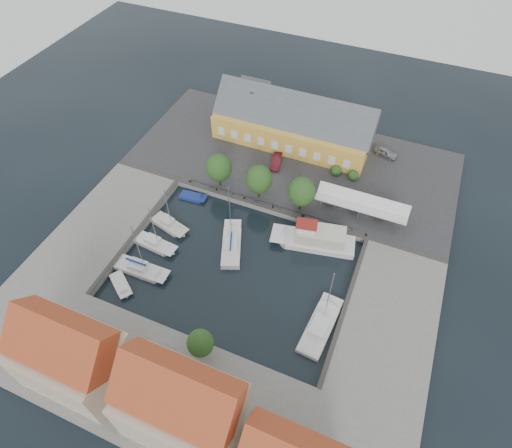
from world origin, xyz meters
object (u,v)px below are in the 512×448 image
at_px(car_silver, 386,152).
at_px(east_boat_c, 320,328).
at_px(center_sailboat, 232,245).
at_px(west_boat_c, 155,245).
at_px(tent_canopy, 362,203).
at_px(west_boat_d, 141,270).
at_px(warehouse, 291,123).
at_px(trawler, 316,240).
at_px(car_red, 276,161).
at_px(launch_sw, 121,285).
at_px(west_boat_b, 169,225).
at_px(launch_nw, 193,197).

distance_m(car_silver, east_boat_c, 36.52).
height_order(center_sailboat, west_boat_c, center_sailboat).
xyz_separation_m(tent_canopy, west_boat_d, (-26.21, -21.89, -3.41)).
relative_size(tent_canopy, west_boat_d, 1.28).
bearing_deg(car_silver, west_boat_d, 159.43).
bearing_deg(tent_canopy, center_sailboat, -141.23).
height_order(warehouse, east_boat_c, east_boat_c).
height_order(tent_canopy, trawler, trawler).
relative_size(car_red, launch_sw, 0.91).
bearing_deg(center_sailboat, west_boat_c, -158.37).
relative_size(trawler, west_boat_d, 1.19).
relative_size(warehouse, car_red, 6.41).
distance_m(trawler, west_boat_d, 25.94).
relative_size(warehouse, center_sailboat, 2.32).
distance_m(east_boat_c, west_boat_c, 27.06).
bearing_deg(west_boat_b, west_boat_d, -86.19).
bearing_deg(west_boat_c, trawler, 23.67).
bearing_deg(car_silver, warehouse, 111.55).
bearing_deg(car_red, launch_nw, -142.47).
bearing_deg(car_silver, west_boat_b, 151.31).
distance_m(warehouse, center_sailboat, 27.10).
xyz_separation_m(warehouse, east_boat_c, (16.66, -34.50, -4.17)).
xyz_separation_m(car_red, west_boat_d, (-9.97, -27.89, -1.46)).
height_order(warehouse, car_red, warehouse).
height_order(car_silver, launch_sw, car_silver).
xyz_separation_m(warehouse, center_sailboat, (0.50, -26.79, -4.06)).
relative_size(west_boat_b, launch_sw, 1.87).
height_order(east_boat_c, west_boat_d, east_boat_c).
distance_m(center_sailboat, west_boat_c, 11.48).
bearing_deg(east_boat_c, west_boat_c, 172.61).
bearing_deg(east_boat_c, car_red, 121.46).
distance_m(warehouse, trawler, 24.68).
bearing_deg(launch_nw, launch_sw, -93.17).
bearing_deg(east_boat_c, trawler, 109.71).
bearing_deg(tent_canopy, launch_nw, -167.10).
bearing_deg(west_boat_b, launch_sw, -93.19).
bearing_deg(warehouse, east_boat_c, -64.23).
relative_size(west_boat_b, west_boat_c, 0.97).
xyz_separation_m(trawler, east_boat_c, (4.72, -13.17, -0.76)).
distance_m(car_red, launch_sw, 33.11).
bearing_deg(west_boat_d, launch_sw, -111.49).
height_order(warehouse, west_boat_b, warehouse).
bearing_deg(car_silver, launch_nw, 143.84).
bearing_deg(launch_nw, car_red, 49.82).
bearing_deg(west_boat_d, west_boat_c, 96.81).
distance_m(center_sailboat, launch_sw, 16.66).
xyz_separation_m(car_silver, launch_sw, (-28.31, -40.94, -1.63)).
height_order(tent_canopy, west_boat_d, west_boat_d).
xyz_separation_m(center_sailboat, east_boat_c, (16.16, -7.71, -0.11)).
height_order(center_sailboat, launch_nw, center_sailboat).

